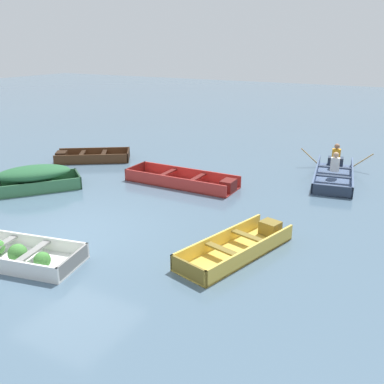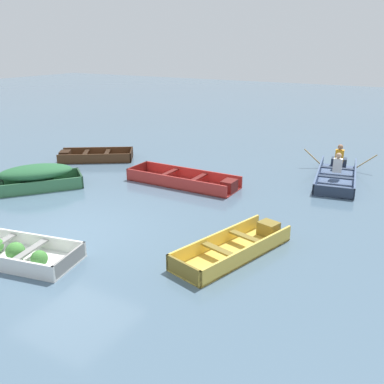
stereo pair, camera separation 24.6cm
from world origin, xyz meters
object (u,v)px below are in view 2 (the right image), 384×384
(skiff_green_outer_moored, at_px, (35,175))
(rowboat_slate_blue_with_crew, at_px, (337,173))
(skiff_dark_varnish_mid_moored, at_px, (93,157))
(skiff_yellow_far_moored, at_px, (237,247))
(dinghy_white_foreground, at_px, (11,252))
(skiff_red_near_moored, at_px, (187,181))

(skiff_green_outer_moored, relative_size, rowboat_slate_blue_with_crew, 0.73)
(skiff_dark_varnish_mid_moored, xyz_separation_m, skiff_yellow_far_moored, (7.81, -4.11, 0.00))
(skiff_yellow_far_moored, xyz_separation_m, skiff_green_outer_moored, (-6.96, 0.74, 0.29))
(dinghy_white_foreground, relative_size, skiff_dark_varnish_mid_moored, 1.01)
(dinghy_white_foreground, distance_m, rowboat_slate_blue_with_crew, 9.99)
(skiff_red_near_moored, distance_m, skiff_yellow_far_moored, 4.63)
(skiff_yellow_far_moored, bearing_deg, skiff_dark_varnish_mid_moored, 152.23)
(dinghy_white_foreground, height_order, skiff_yellow_far_moored, dinghy_white_foreground)
(skiff_red_near_moored, bearing_deg, skiff_yellow_far_moored, -46.01)
(dinghy_white_foreground, xyz_separation_m, skiff_yellow_far_moored, (3.84, 2.57, -0.02))
(skiff_red_near_moored, distance_m, skiff_dark_varnish_mid_moored, 4.66)
(skiff_red_near_moored, relative_size, rowboat_slate_blue_with_crew, 0.95)
(dinghy_white_foreground, bearing_deg, skiff_red_near_moored, 84.00)
(skiff_red_near_moored, xyz_separation_m, skiff_dark_varnish_mid_moored, (-4.59, 0.78, -0.01))
(skiff_dark_varnish_mid_moored, xyz_separation_m, skiff_green_outer_moored, (0.85, -3.37, 0.30))
(skiff_dark_varnish_mid_moored, relative_size, skiff_yellow_far_moored, 0.95)
(skiff_yellow_far_moored, distance_m, skiff_green_outer_moored, 7.01)
(skiff_dark_varnish_mid_moored, bearing_deg, dinghy_white_foreground, -59.27)
(rowboat_slate_blue_with_crew, bearing_deg, skiff_yellow_far_moored, -95.44)
(skiff_green_outer_moored, xyz_separation_m, rowboat_slate_blue_with_crew, (7.57, 5.63, -0.25))
(skiff_red_near_moored, relative_size, skiff_dark_varnish_mid_moored, 1.24)
(dinghy_white_foreground, height_order, skiff_red_near_moored, dinghy_white_foreground)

